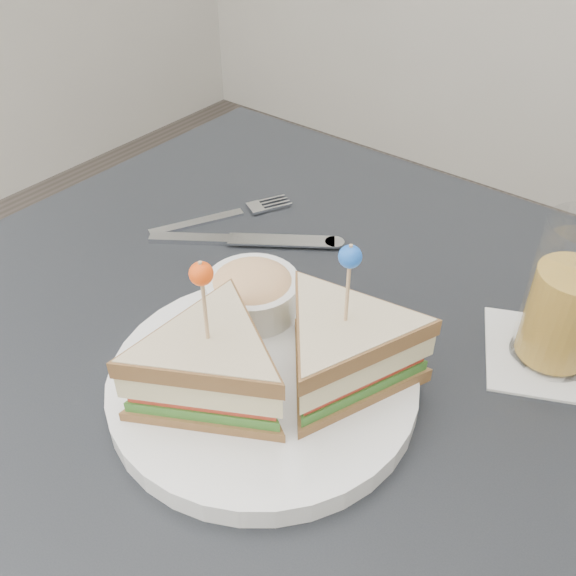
# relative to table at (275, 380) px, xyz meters

# --- Properties ---
(table) EXTENTS (0.80, 0.80, 0.75)m
(table) POSITION_rel_table_xyz_m (0.00, 0.00, 0.00)
(table) COLOR black
(table) RESTS_ON ground
(plate_meal) EXTENTS (0.31, 0.29, 0.16)m
(plate_meal) POSITION_rel_table_xyz_m (0.05, -0.07, 0.12)
(plate_meal) COLOR white
(plate_meal) RESTS_ON table
(cutlery_fork) EXTENTS (0.10, 0.17, 0.01)m
(cutlery_fork) POSITION_rel_table_xyz_m (-0.18, 0.13, 0.08)
(cutlery_fork) COLOR silver
(cutlery_fork) RESTS_ON table
(cutlery_knife) EXTENTS (0.20, 0.15, 0.01)m
(cutlery_knife) POSITION_rel_table_xyz_m (-0.13, 0.09, 0.08)
(cutlery_knife) COLOR silver
(cutlery_knife) RESTS_ON table
(drink_set) EXTENTS (0.16, 0.16, 0.15)m
(drink_set) POSITION_rel_table_xyz_m (0.23, 0.13, 0.14)
(drink_set) COLOR silver
(drink_set) RESTS_ON table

